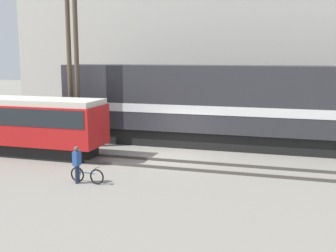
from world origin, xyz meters
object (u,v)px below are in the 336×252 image
Objects in this scene: person at (77,161)px; utility_pole_center at (77,68)px; bicycle at (87,175)px; streetcar at (21,122)px; freight_locomotive at (241,105)px; utility_pole_left at (69,65)px.

utility_pole_center is at bearing 118.00° from person.
bicycle is 1.01× the size of person.
utility_pole_center is at bearing 50.97° from streetcar.
utility_pole_center is (-9.14, -2.57, 2.14)m from freight_locomotive.
bicycle is 0.17× the size of utility_pole_center.
utility_pole_left is (1.60, 2.57, 3.04)m from streetcar.
person is 8.53m from utility_pole_left.
freight_locomotive is at bearing 58.00° from person.
utility_pole_center reaches higher than streetcar.
person is 8.26m from utility_pole_center.
bicycle is at bearing -120.50° from freight_locomotive.
utility_pole_center is (-3.86, 6.40, 4.33)m from bicycle.
freight_locomotive is 9.74m from utility_pole_center.
streetcar is 1.00× the size of utility_pole_center.
streetcar is 6.86m from person.
utility_pole_left is at bearing 180.00° from utility_pole_center.
bicycle is 0.75m from person.
utility_pole_left is (-3.94, 6.52, 3.84)m from person.
streetcar is at bearing -129.03° from utility_pole_center.
utility_pole_left is at bearing 58.02° from streetcar.
utility_pole_left reaches higher than bicycle.
bicycle is at bearing -58.91° from utility_pole_center.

